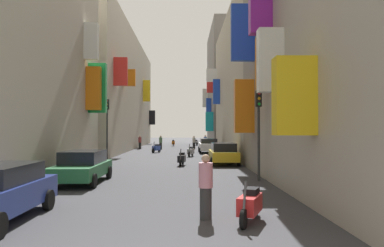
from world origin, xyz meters
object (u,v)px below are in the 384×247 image
Objects in this scene: parked_car_green at (82,166)px; pedestrian_crossing at (140,142)px; parked_car_yellow at (223,153)px; pedestrian_near_right at (194,142)px; traffic_light_near_corner at (107,120)px; scooter_white at (195,142)px; scooter_red at (250,204)px; scooter_silver at (191,151)px; scooter_blue at (156,148)px; pedestrian_near_left at (161,143)px; pedestrian_mid_street at (206,187)px; parked_car_white at (208,145)px; pedestrian_far_away at (205,142)px; scooter_orange at (173,143)px; traffic_light_far_corner at (259,119)px; scooter_black at (182,159)px.

parked_car_green is 2.74× the size of pedestrian_crossing.
pedestrian_near_right is at bearing 94.36° from parked_car_yellow.
traffic_light_near_corner is at bearing 165.23° from parked_car_yellow.
pedestrian_near_right is (-0.39, -8.89, 0.31)m from scooter_white.
traffic_light_near_corner is (-7.23, -26.98, 2.65)m from scooter_white.
scooter_red is 22.79m from scooter_silver.
parked_car_yellow is at bearing -66.32° from scooter_blue.
pedestrian_mid_street is (3.50, -33.62, 0.04)m from pedestrian_near_left.
parked_car_white is 2.56× the size of scooter_blue.
parked_car_white is at bearing 69.47° from scooter_silver.
pedestrian_far_away is 0.37× the size of traffic_light_near_corner.
scooter_orange is 8.46m from pedestrian_far_away.
pedestrian_crossing is at bearing -126.07° from scooter_white.
pedestrian_crossing is 0.39× the size of traffic_light_far_corner.
parked_car_white is 2.67× the size of pedestrian_crossing.
parked_car_yellow is at bearing -89.58° from pedestrian_far_away.
scooter_red is at bearing -82.56° from scooter_black.
parked_car_green is 35.94m from scooter_orange.
scooter_silver is at bearing -57.75° from scooter_blue.
pedestrian_far_away is at bearing 89.23° from parked_car_white.
scooter_white is at bearing 29.63° from scooter_orange.
parked_car_green is 29.30m from pedestrian_near_right.
pedestrian_near_right is at bearing 24.95° from pedestrian_near_left.
pedestrian_mid_street is 0.41× the size of traffic_light_far_corner.
scooter_red is at bearing -17.23° from pedestrian_mid_street.
pedestrian_near_right is at bearing 89.23° from pedestrian_mid_street.
traffic_light_near_corner is (-2.80, -10.52, 2.65)m from scooter_blue.
traffic_light_near_corner is at bearing -99.97° from pedestrian_near_left.
pedestrian_far_away reaches higher than pedestrian_crossing.
traffic_light_near_corner is (-6.26, -5.03, 2.65)m from scooter_silver.
parked_car_yellow is 2.69× the size of pedestrian_near_right.
pedestrian_far_away is (4.19, -7.34, 0.38)m from scooter_orange.
parked_car_green is 21.24m from scooter_blue.
scooter_white and scooter_blue have the same top height.
pedestrian_far_away is (5.38, 1.59, 0.02)m from pedestrian_near_left.
traffic_light_near_corner is at bearing -99.12° from scooter_orange.
scooter_white is 37.26m from traffic_light_far_corner.
scooter_orange and scooter_blue have the same top height.
parked_car_yellow is 2.11× the size of scooter_orange.
scooter_orange and scooter_silver have the same top height.
scooter_black is 6.82m from traffic_light_near_corner.
pedestrian_near_right is 0.37× the size of traffic_light_far_corner.
scooter_white is at bearing 80.88° from parked_car_green.
scooter_red and scooter_silver have the same top height.
scooter_red is 1.10× the size of pedestrian_crossing.
scooter_orange and scooter_white have the same top height.
traffic_light_far_corner is (1.10, -20.17, 2.10)m from parked_car_white.
pedestrian_near_left is 33.80m from pedestrian_mid_street.
traffic_light_near_corner is at bearing -110.69° from pedestrian_near_right.
traffic_light_far_corner is at bearing 3.67° from parked_car_green.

